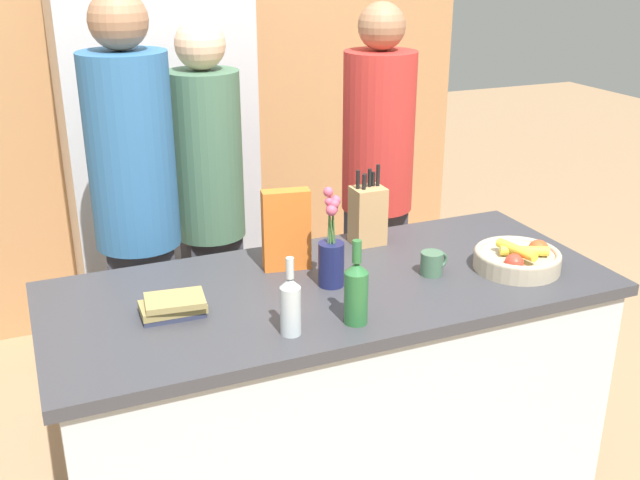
# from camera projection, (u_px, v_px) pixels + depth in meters

# --- Properties ---
(kitchen_island) EXTENTS (1.88, 0.81, 0.90)m
(kitchen_island) POSITION_uv_depth(u_px,v_px,m) (331.00, 397.00, 2.66)
(kitchen_island) COLOR silver
(kitchen_island) RESTS_ON ground_plane
(back_wall_wood) EXTENTS (3.08, 0.12, 2.60)m
(back_wall_wood) POSITION_uv_depth(u_px,v_px,m) (192.00, 77.00, 3.93)
(back_wall_wood) COLOR #AD7A4C
(back_wall_wood) RESTS_ON ground_plane
(refrigerator) EXTENTS (0.85, 0.62, 1.86)m
(refrigerator) POSITION_uv_depth(u_px,v_px,m) (159.00, 168.00, 3.66)
(refrigerator) COLOR #B7B7BC
(refrigerator) RESTS_ON ground_plane
(fruit_bowl) EXTENTS (0.30, 0.30, 0.11)m
(fruit_bowl) POSITION_uv_depth(u_px,v_px,m) (518.00, 258.00, 2.59)
(fruit_bowl) COLOR tan
(fruit_bowl) RESTS_ON kitchen_island
(knife_block) EXTENTS (0.12, 0.10, 0.30)m
(knife_block) POSITION_uv_depth(u_px,v_px,m) (368.00, 215.00, 2.79)
(knife_block) COLOR tan
(knife_block) RESTS_ON kitchen_island
(flower_vase) EXTENTS (0.09, 0.09, 0.34)m
(flower_vase) POSITION_uv_depth(u_px,v_px,m) (331.00, 253.00, 2.44)
(flower_vase) COLOR #191E4C
(flower_vase) RESTS_ON kitchen_island
(cereal_box) EXTENTS (0.17, 0.09, 0.28)m
(cereal_box) POSITION_uv_depth(u_px,v_px,m) (286.00, 230.00, 2.56)
(cereal_box) COLOR orange
(cereal_box) RESTS_ON kitchen_island
(coffee_mug) EXTENTS (0.11, 0.08, 0.08)m
(coffee_mug) POSITION_uv_depth(u_px,v_px,m) (432.00, 263.00, 2.55)
(coffee_mug) COLOR #42664C
(coffee_mug) RESTS_ON kitchen_island
(book_stack) EXTENTS (0.20, 0.15, 0.06)m
(book_stack) POSITION_uv_depth(u_px,v_px,m) (173.00, 306.00, 2.27)
(book_stack) COLOR #2D334C
(book_stack) RESTS_ON kitchen_island
(bottle_oil) EXTENTS (0.06, 0.06, 0.24)m
(bottle_oil) POSITION_uv_depth(u_px,v_px,m) (290.00, 304.00, 2.14)
(bottle_oil) COLOR #B2BCC1
(bottle_oil) RESTS_ON kitchen_island
(bottle_vinegar) EXTENTS (0.07, 0.07, 0.26)m
(bottle_vinegar) POSITION_uv_depth(u_px,v_px,m) (356.00, 291.00, 2.20)
(bottle_vinegar) COLOR #286633
(bottle_vinegar) RESTS_ON kitchen_island
(person_at_sink) EXTENTS (0.32, 0.32, 1.81)m
(person_at_sink) POSITION_uv_depth(u_px,v_px,m) (136.00, 204.00, 2.84)
(person_at_sink) COLOR #383842
(person_at_sink) RESTS_ON ground_plane
(person_in_blue) EXTENTS (0.29, 0.29, 1.69)m
(person_in_blue) POSITION_uv_depth(u_px,v_px,m) (209.00, 200.00, 3.09)
(person_in_blue) COLOR #383842
(person_in_blue) RESTS_ON ground_plane
(person_in_red_tee) EXTENTS (0.32, 0.32, 1.73)m
(person_in_red_tee) POSITION_uv_depth(u_px,v_px,m) (377.00, 176.00, 3.35)
(person_in_red_tee) COLOR #383842
(person_in_red_tee) RESTS_ON ground_plane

